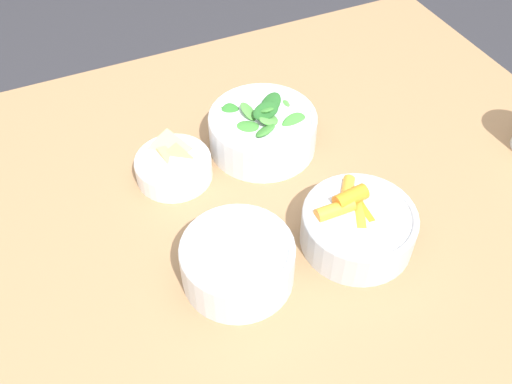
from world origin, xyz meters
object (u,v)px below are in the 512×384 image
at_px(bowl_greens, 262,129).
at_px(bowl_cookies, 174,166).
at_px(bowl_beans_hotdog, 238,262).
at_px(bowl_carrots, 358,225).

xyz_separation_m(bowl_greens, bowl_cookies, (0.16, 0.01, -0.02)).
bearing_deg(bowl_greens, bowl_cookies, 2.16).
relative_size(bowl_greens, bowl_cookies, 1.43).
bearing_deg(bowl_cookies, bowl_beans_hotdog, 94.16).
bearing_deg(bowl_greens, bowl_carrots, 98.79).
bearing_deg(bowl_cookies, bowl_carrots, 129.77).
distance_m(bowl_greens, bowl_beans_hotdog, 0.27).
height_order(bowl_carrots, bowl_cookies, bowl_carrots).
bearing_deg(bowl_carrots, bowl_greens, -81.21).
distance_m(bowl_carrots, bowl_cookies, 0.30).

